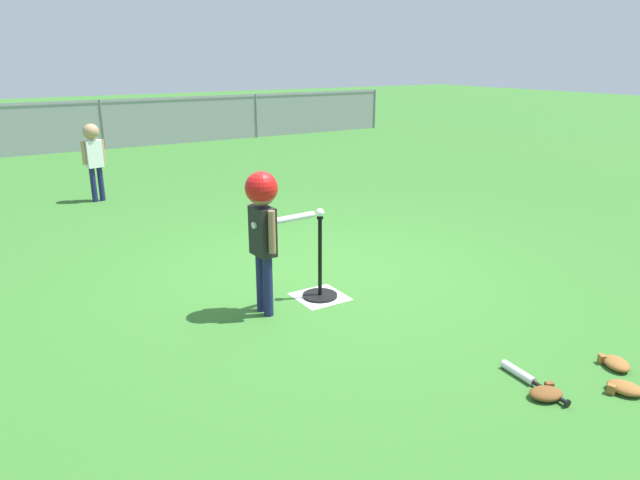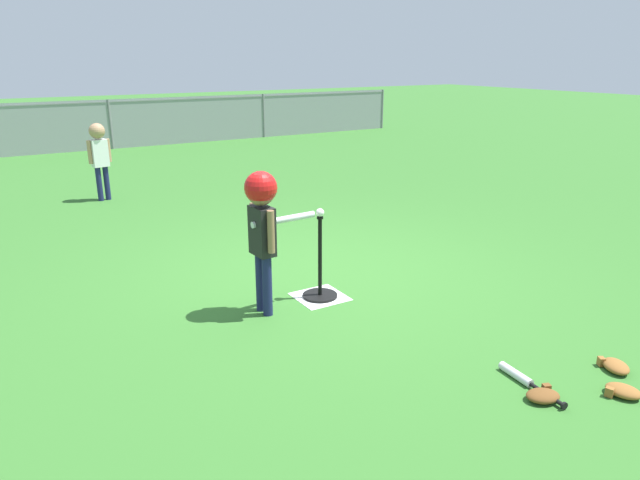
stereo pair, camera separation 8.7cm
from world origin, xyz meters
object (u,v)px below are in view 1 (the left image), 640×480
glove_tossed_aside (546,393)px  glove_by_plate (624,388)px  batting_tee (320,284)px  batter_child (263,214)px  fielder_deep_left (93,152)px  glove_near_bats (616,363)px  spare_bat_silver (525,377)px  baseball_on_tee (320,213)px

glove_tossed_aside → glove_by_plate: bearing=-25.6°
batting_tee → glove_tossed_aside: size_ratio=2.91×
batting_tee → batter_child: (-0.57, -0.03, 0.75)m
batting_tee → batter_child: bearing=-176.5°
fielder_deep_left → glove_tossed_aside: 7.20m
glove_near_bats → glove_tossed_aside: 0.74m
batting_tee → spare_bat_silver: size_ratio=1.36×
glove_tossed_aside → baseball_on_tee: bearing=99.7°
spare_bat_silver → glove_tossed_aside: bearing=-104.7°
baseball_on_tee → glove_tossed_aside: 2.32m
batter_child → spare_bat_silver: (1.00, -1.91, -0.85)m
batting_tee → batter_child: 0.95m
batter_child → spare_bat_silver: size_ratio=2.20×
spare_bat_silver → glove_tossed_aside: (-0.06, -0.21, 0.01)m
batting_tee → glove_tossed_aside: bearing=-80.3°
baseball_on_tee → glove_tossed_aside: (0.37, -2.16, -0.77)m
glove_by_plate → glove_tossed_aside: same height
baseball_on_tee → fielder_deep_left: fielder_deep_left is taller
baseball_on_tee → glove_tossed_aside: size_ratio=0.28×
batter_child → glove_tossed_aside: size_ratio=4.69×
baseball_on_tee → batter_child: bearing=-176.5°
baseball_on_tee → spare_bat_silver: bearing=-77.7°
glove_near_bats → glove_tossed_aside: (-0.74, 0.02, 0.00)m
batting_tee → baseball_on_tee: 0.67m
glove_by_plate → glove_near_bats: bearing=40.2°
glove_by_plate → glove_near_bats: size_ratio=0.96×
batting_tee → spare_bat_silver: 1.99m
baseball_on_tee → glove_near_bats: size_ratio=0.27×
baseball_on_tee → fielder_deep_left: 4.98m
fielder_deep_left → spare_bat_silver: 7.01m
fielder_deep_left → glove_near_bats: (2.03, -7.07, -0.72)m
glove_near_bats → glove_tossed_aside: same height
glove_tossed_aside → batting_tee: bearing=99.7°
glove_near_bats → batting_tee: bearing=117.0°
batter_child → glove_by_plate: 2.88m
batting_tee → fielder_deep_left: 5.01m
batter_child → glove_by_plate: (1.43, -2.36, -0.84)m
fielder_deep_left → glove_tossed_aside: fielder_deep_left is taller
batter_child → fielder_deep_left: (-0.34, 4.93, -0.13)m
baseball_on_tee → fielder_deep_left: size_ratio=0.06×
baseball_on_tee → glove_near_bats: baseball_on_tee is taller
spare_bat_silver → baseball_on_tee: bearing=102.3°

